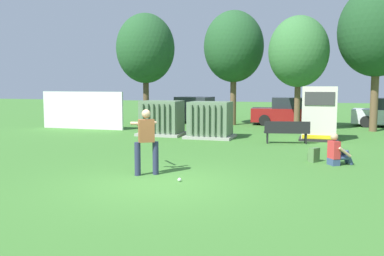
# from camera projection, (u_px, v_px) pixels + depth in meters

# --- Properties ---
(ground_plane) EXTENTS (96.00, 96.00, 0.00)m
(ground_plane) POSITION_uv_depth(u_px,v_px,m) (160.00, 184.00, 10.08)
(ground_plane) COLOR #3D752D
(fence_panel) EXTENTS (4.80, 0.12, 2.00)m
(fence_panel) POSITION_uv_depth(u_px,v_px,m) (82.00, 110.00, 22.50)
(fence_panel) COLOR white
(fence_panel) RESTS_ON ground
(transformer_west) EXTENTS (2.10, 1.70, 1.62)m
(transformer_west) POSITION_uv_depth(u_px,v_px,m) (162.00, 118.00, 19.73)
(transformer_west) COLOR #9E9B93
(transformer_west) RESTS_ON ground
(transformer_mid_west) EXTENTS (2.10, 1.70, 1.62)m
(transformer_mid_west) POSITION_uv_depth(u_px,v_px,m) (210.00, 120.00, 18.70)
(transformer_mid_west) COLOR #9E9B93
(transformer_mid_west) RESTS_ON ground
(generator_enclosure) EXTENTS (1.60, 1.40, 2.30)m
(generator_enclosure) POSITION_uv_depth(u_px,v_px,m) (319.00, 114.00, 17.92)
(generator_enclosure) COLOR #262626
(generator_enclosure) RESTS_ON ground
(park_bench) EXTENTS (1.84, 0.75, 0.92)m
(park_bench) POSITION_uv_depth(u_px,v_px,m) (287.00, 131.00, 16.85)
(park_bench) COLOR black
(park_bench) RESTS_ON ground
(batter) EXTENTS (1.11, 1.47, 1.74)m
(batter) POSITION_uv_depth(u_px,v_px,m) (146.00, 138.00, 11.05)
(batter) COLOR #282D4C
(batter) RESTS_ON ground
(sports_ball) EXTENTS (0.09, 0.09, 0.09)m
(sports_ball) POSITION_uv_depth(u_px,v_px,m) (179.00, 180.00, 10.34)
(sports_ball) COLOR white
(sports_ball) RESTS_ON ground
(seated_spectator) EXTENTS (0.78, 0.68, 0.96)m
(seated_spectator) POSITION_uv_depth(u_px,v_px,m) (337.00, 152.00, 12.43)
(seated_spectator) COLOR #384C75
(seated_spectator) RESTS_ON ground
(backpack) EXTENTS (0.37, 0.38, 0.44)m
(backpack) POSITION_uv_depth(u_px,v_px,m) (314.00, 155.00, 12.93)
(backpack) COLOR #4C723F
(backpack) RESTS_ON ground
(tree_left) EXTENTS (3.40, 3.40, 6.49)m
(tree_left) POSITION_uv_depth(u_px,v_px,m) (146.00, 49.00, 24.38)
(tree_left) COLOR brown
(tree_left) RESTS_ON ground
(tree_center_left) EXTENTS (3.47, 3.47, 6.64)m
(tree_center_left) POSITION_uv_depth(u_px,v_px,m) (234.00, 47.00, 24.30)
(tree_center_left) COLOR brown
(tree_center_left) RESTS_ON ground
(tree_center_right) EXTENTS (3.10, 3.10, 5.93)m
(tree_center_right) POSITION_uv_depth(u_px,v_px,m) (299.00, 52.00, 21.71)
(tree_center_right) COLOR brown
(tree_center_right) RESTS_ON ground
(tree_right) EXTENTS (3.83, 3.83, 7.32)m
(tree_right) POSITION_uv_depth(u_px,v_px,m) (377.00, 31.00, 20.87)
(tree_right) COLOR brown
(tree_right) RESTS_ON ground
(parked_car_leftmost) EXTENTS (4.39, 2.34, 1.62)m
(parked_car_leftmost) POSITION_uv_depth(u_px,v_px,m) (193.00, 111.00, 26.08)
(parked_car_leftmost) COLOR black
(parked_car_leftmost) RESTS_ON ground
(parked_car_left_of_center) EXTENTS (4.32, 2.17, 1.62)m
(parked_car_left_of_center) POSITION_uv_depth(u_px,v_px,m) (288.00, 112.00, 24.73)
(parked_car_left_of_center) COLOR maroon
(parked_car_left_of_center) RESTS_ON ground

